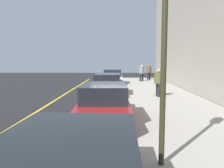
% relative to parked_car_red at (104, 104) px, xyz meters
% --- Properties ---
extents(ground_plane, '(56.00, 56.00, 0.00)m').
position_rel_parked_car_red_xyz_m(ground_plane, '(6.37, 0.07, -0.76)').
color(ground_plane, black).
extents(sidewalk, '(28.00, 4.60, 0.15)m').
position_rel_parked_car_red_xyz_m(sidewalk, '(6.37, -3.23, -0.68)').
color(sidewalk, '#A39E93').
rests_on(sidewalk, ground).
extents(lane_stripe_centre, '(28.00, 0.14, 0.01)m').
position_rel_parked_car_red_xyz_m(lane_stripe_centre, '(6.37, 3.27, -0.75)').
color(lane_stripe_centre, gold).
rests_on(lane_stripe_centre, ground).
extents(snow_bank_curb, '(7.26, 0.56, 0.22)m').
position_rel_parked_car_red_xyz_m(snow_bank_curb, '(2.01, -0.63, -0.65)').
color(snow_bank_curb, white).
rests_on(snow_bank_curb, ground).
extents(parked_car_red, '(4.56, 2.01, 1.51)m').
position_rel_parked_car_red_xyz_m(parked_car_red, '(0.00, 0.00, 0.00)').
color(parked_car_red, black).
rests_on(parked_car_red, ground).
extents(parked_car_maroon, '(4.68, 2.00, 1.51)m').
position_rel_parked_car_red_xyz_m(parked_car_maroon, '(6.39, 0.16, 0.00)').
color(parked_car_maroon, black).
rests_on(parked_car_maroon, ground).
extents(parked_car_white, '(4.10, 1.91, 1.51)m').
position_rel_parked_car_red_xyz_m(parked_car_white, '(13.06, 0.05, -0.00)').
color(parked_car_white, black).
rests_on(parked_car_white, ground).
extents(pedestrian_brown_coat, '(0.53, 0.54, 1.71)m').
position_rel_parked_car_red_xyz_m(pedestrian_brown_coat, '(17.68, -4.06, 0.31)').
color(pedestrian_brown_coat, black).
rests_on(pedestrian_brown_coat, sidewalk).
extents(pedestrian_grey_coat, '(0.55, 0.54, 1.75)m').
position_rel_parked_car_red_xyz_m(pedestrian_grey_coat, '(15.54, -2.98, 0.33)').
color(pedestrian_grey_coat, black).
rests_on(pedestrian_grey_coat, sidewalk).
extents(pedestrian_olive_coat, '(0.56, 0.49, 1.71)m').
position_rel_parked_car_red_xyz_m(pedestrian_olive_coat, '(5.42, -2.98, 0.31)').
color(pedestrian_olive_coat, black).
rests_on(pedestrian_olive_coat, sidewalk).
extents(traffic_light_pole, '(0.35, 0.26, 4.37)m').
position_rel_parked_car_red_xyz_m(traffic_light_pole, '(-3.56, -1.46, 2.34)').
color(traffic_light_pole, '#2D2D19').
rests_on(traffic_light_pole, sidewalk).
extents(rolling_suitcase, '(0.34, 0.22, 0.85)m').
position_rel_parked_car_red_xyz_m(rolling_suitcase, '(5.95, -3.09, -0.36)').
color(rolling_suitcase, black).
rests_on(rolling_suitcase, sidewalk).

